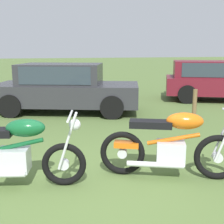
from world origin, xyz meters
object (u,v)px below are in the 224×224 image
Objects in this scene: motorcycle_green at (14,153)px; car_charcoal at (64,85)px; fence_post_wooden at (194,109)px; motorcycle_orange at (171,145)px; car_burgundy at (222,78)px.

car_charcoal is (1.24, 4.74, 0.32)m from motorcycle_green.
car_charcoal reaches higher than fence_post_wooden.
fence_post_wooden is at bearing 40.48° from motorcycle_green.
motorcycle_orange is 2.05× the size of fence_post_wooden.
motorcycle_green is at bearing -164.70° from motorcycle_orange.
motorcycle_green is at bearing -152.48° from fence_post_wooden.
car_burgundy is at bearing 24.31° from car_charcoal.
car_charcoal reaches higher than motorcycle_green.
car_burgundy is at bearing 72.00° from motorcycle_orange.
motorcycle_orange is (2.17, -0.29, 0.01)m from motorcycle_green.
car_burgundy is 5.05× the size of fence_post_wooden.
motorcycle_green is at bearing -85.35° from car_charcoal.
car_charcoal is at bearing 123.47° from motorcycle_orange.
motorcycle_orange reaches higher than fence_post_wooden.
car_charcoal is (-0.94, 5.03, 0.31)m from motorcycle_orange.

